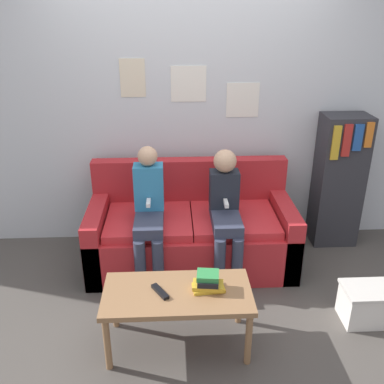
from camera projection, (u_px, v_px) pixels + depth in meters
ground_plane at (194, 296)px, 3.42m from camera, size 10.00×10.00×0.00m
wall_back at (188, 106)px, 3.84m from camera, size 8.00×0.07×2.60m
couch at (191, 232)px, 3.79m from camera, size 1.76×0.82×0.86m
coffee_table at (177, 298)px, 2.80m from camera, size 0.97×0.47×0.43m
person_left at (149, 210)px, 3.46m from camera, size 0.24×0.56×1.11m
person_right at (226, 208)px, 3.49m from camera, size 0.24×0.56×1.07m
tv_remote at (160, 292)px, 2.76m from camera, size 0.12×0.17×0.02m
book_stack at (208, 282)px, 2.78m from camera, size 0.22×0.15×0.12m
bookshelf at (338, 181)px, 3.99m from camera, size 0.41×0.32×1.25m
storage_box at (370, 304)px, 3.12m from camera, size 0.42×0.28×0.28m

